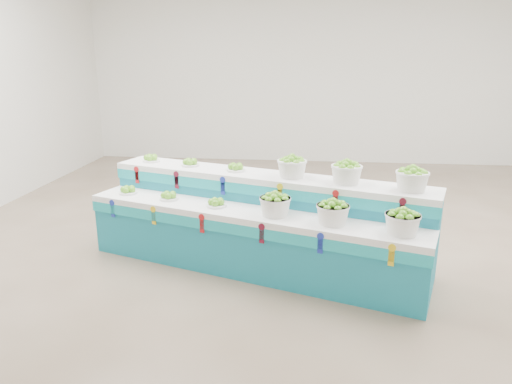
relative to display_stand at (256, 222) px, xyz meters
The scene contains 15 objects.
ground 1.09m from the display_stand, 45.05° to the left, with size 10.00×10.00×0.00m, color brown.
back_wall 5.91m from the display_stand, 83.19° to the left, with size 10.00×10.00×0.00m, color silver.
display_stand is the anchor object (origin of this frame).
plate_lower_left 1.64m from the display_stand, behind, with size 0.22×0.22×0.10m, color white.
plate_lower_mid 1.07m from the display_stand, behind, with size 0.22×0.22×0.10m, color white.
plate_lower_right 0.52m from the display_stand, 165.64° to the right, with size 0.22×0.22×0.10m, color white.
basket_lower_left 0.53m from the display_stand, 54.55° to the right, with size 0.33×0.33×0.24m, color silver, non-canonical shape.
basket_lower_mid 1.04m from the display_stand, 32.72° to the right, with size 0.33×0.33×0.24m, color silver, non-canonical shape.
basket_lower_right 1.67m from the display_stand, 26.94° to the right, with size 0.33×0.33×0.24m, color silver, non-canonical shape.
plate_upper_left 1.71m from the display_stand, 152.95° to the left, with size 0.22×0.22×0.10m, color white.
plate_upper_mid 1.18m from the display_stand, 148.06° to the left, with size 0.22×0.22×0.10m, color white.
plate_upper_right 0.72m from the display_stand, 128.71° to the left, with size 0.22×0.22×0.10m, color white.
basket_upper_left 0.75m from the display_stand, 17.63° to the left, with size 0.33×0.33×0.24m, color silver, non-canonical shape.
basket_upper_mid 1.17m from the display_stand, ahead, with size 0.33×0.33×0.24m, color silver, non-canonical shape.
basket_upper_right 1.76m from the display_stand, ahead, with size 0.33×0.33×0.24m, color silver, non-canonical shape.
Camera 1 is at (-0.13, -5.69, 2.33)m, focal length 32.99 mm.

